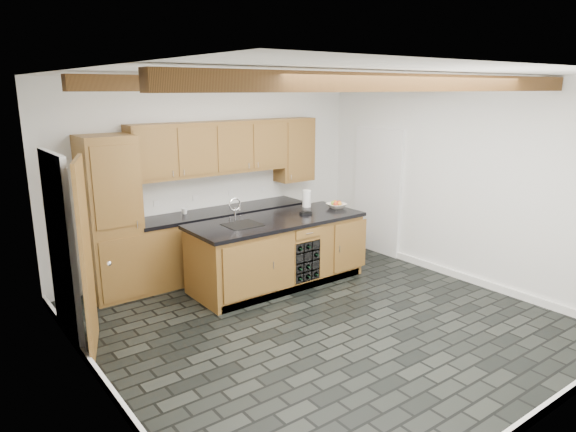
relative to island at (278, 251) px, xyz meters
The scene contains 10 objects.
ground 1.40m from the island, 103.44° to the right, with size 5.00×5.00×0.00m, color black.
room_shell 1.36m from the island, 117.48° to the right, with size 5.01×5.00×5.00m.
back_cabinetry 1.28m from the island, 125.61° to the left, with size 3.65×0.62×2.20m.
island is the anchor object (origin of this frame).
faucet 0.75m from the island, behind, with size 0.45×0.40×0.34m.
kitchen_scale 0.68m from the island, ahead, with size 0.17×0.12×0.05m.
fruit_bowl 1.18m from the island, ahead, with size 0.28×0.28×0.07m, color silver.
fruit_cluster 1.20m from the island, ahead, with size 0.16×0.17×0.07m.
paper_towel 1.02m from the island, 23.30° to the left, with size 0.13×0.13×0.25m, color white.
mug 1.45m from the island, 131.15° to the left, with size 0.09×0.09×0.09m, color white.
Camera 1 is at (-3.64, -4.20, 2.65)m, focal length 32.00 mm.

